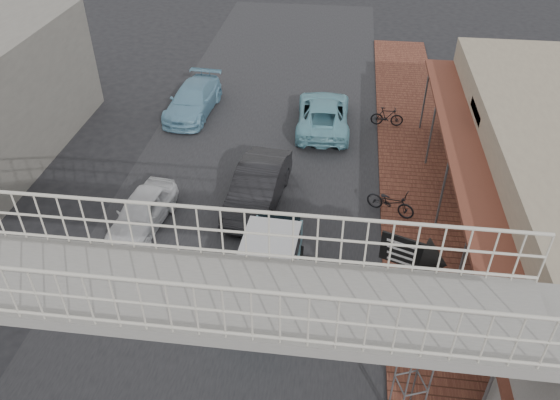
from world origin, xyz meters
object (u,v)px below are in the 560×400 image
(white_hatchback, at_px, (142,211))
(angkot_far, at_px, (193,100))
(street_clock, at_px, (420,346))
(motorcycle_near, at_px, (391,202))
(motorcycle_far, at_px, (387,117))
(arrow_sign, at_px, (431,262))
(angkot_van, at_px, (268,263))
(angkot_curb, at_px, (323,114))
(dark_sedan, at_px, (258,187))

(white_hatchback, height_order, angkot_far, angkot_far)
(angkot_far, height_order, street_clock, street_clock)
(white_hatchback, xyz_separation_m, motorcycle_near, (8.60, 1.70, -0.04))
(white_hatchback, distance_m, motorcycle_near, 8.77)
(angkot_far, relative_size, motorcycle_far, 3.14)
(street_clock, xyz_separation_m, arrow_sign, (0.53, 2.87, -0.11))
(motorcycle_far, bearing_deg, angkot_far, 89.81)
(angkot_van, bearing_deg, angkot_curb, 87.38)
(white_hatchback, relative_size, motorcycle_near, 2.00)
(arrow_sign, bearing_deg, angkot_far, 149.32)
(white_hatchback, xyz_separation_m, angkot_curb, (5.80, 7.93, 0.08))
(angkot_van, xyz_separation_m, motorcycle_near, (3.80, 4.28, -0.56))
(white_hatchback, xyz_separation_m, angkot_van, (4.80, -2.58, 0.52))
(dark_sedan, bearing_deg, angkot_far, 127.64)
(motorcycle_near, distance_m, arrow_sign, 5.66)
(angkot_van, distance_m, motorcycle_near, 5.75)
(motorcycle_far, distance_m, street_clock, 14.88)
(angkot_curb, relative_size, street_clock, 1.58)
(motorcycle_near, relative_size, street_clock, 0.57)
(motorcycle_near, xyz_separation_m, motorcycle_far, (0.08, 6.60, -0.03))
(motorcycle_far, bearing_deg, angkot_curb, 99.07)
(white_hatchback, height_order, angkot_curb, angkot_curb)
(dark_sedan, distance_m, angkot_van, 4.50)
(white_hatchback, xyz_separation_m, street_clock, (8.67, -6.42, 2.09))
(dark_sedan, relative_size, angkot_curb, 0.92)
(angkot_van, xyz_separation_m, motorcycle_far, (3.89, 10.88, -0.60))
(angkot_far, xyz_separation_m, street_clock, (9.09, -15.02, 2.03))
(motorcycle_near, distance_m, street_clock, 8.40)
(motorcycle_far, bearing_deg, motorcycle_near, -179.02)
(angkot_curb, xyz_separation_m, motorcycle_far, (2.88, 0.37, -0.15))
(angkot_curb, distance_m, motorcycle_far, 2.91)
(dark_sedan, bearing_deg, white_hatchback, -148.80)
(angkot_curb, height_order, motorcycle_far, angkot_curb)
(angkot_van, relative_size, motorcycle_near, 2.07)
(motorcycle_near, height_order, arrow_sign, arrow_sign)
(dark_sedan, xyz_separation_m, street_clock, (4.88, -8.21, 1.95))
(dark_sedan, height_order, motorcycle_near, dark_sedan)
(arrow_sign, bearing_deg, motorcycle_near, 117.47)
(angkot_far, bearing_deg, dark_sedan, -54.46)
(dark_sedan, relative_size, angkot_far, 0.99)
(motorcycle_far, xyz_separation_m, street_clock, (-0.02, -14.72, 2.16))
(dark_sedan, xyz_separation_m, angkot_far, (-4.21, 6.81, -0.08))
(white_hatchback, relative_size, angkot_van, 0.96)
(street_clock, bearing_deg, angkot_far, 100.83)
(angkot_far, distance_m, arrow_sign, 15.62)
(angkot_far, distance_m, angkot_van, 12.34)
(dark_sedan, xyz_separation_m, angkot_curb, (2.01, 6.14, -0.06))
(angkot_far, xyz_separation_m, arrow_sign, (9.62, -12.16, 1.92))
(street_clock, bearing_deg, dark_sedan, 100.38)
(dark_sedan, height_order, angkot_curb, dark_sedan)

